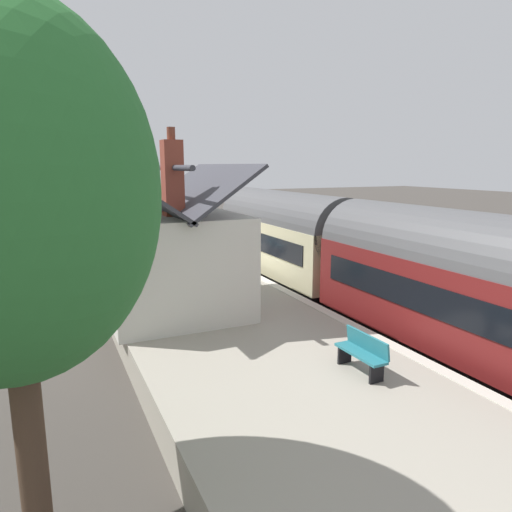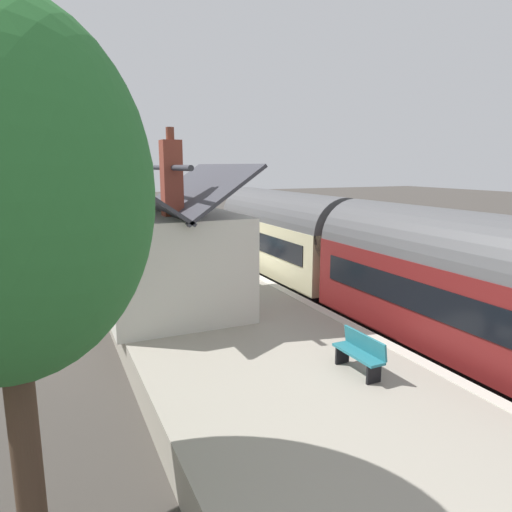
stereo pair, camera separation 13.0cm
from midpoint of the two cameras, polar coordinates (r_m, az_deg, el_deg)
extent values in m
plane|color=#423D38|center=(20.41, 2.52, -4.44)|extent=(160.00, 160.00, 0.00)
cube|color=#A39B8C|center=(18.80, -8.96, -4.50)|extent=(32.00, 6.40, 0.90)
cube|color=beige|center=(19.68, -0.51, -2.27)|extent=(32.00, 0.36, 0.02)
cube|color=gray|center=(21.16, 6.43, -3.74)|extent=(52.00, 0.08, 0.14)
cube|color=gray|center=(20.47, 2.97, -4.19)|extent=(52.00, 0.08, 0.14)
cube|color=black|center=(21.61, 3.39, -2.60)|extent=(8.46, 2.29, 0.70)
cube|color=beige|center=(21.31, 3.44, 1.32)|extent=(9.20, 2.70, 2.30)
cylinder|color=#515154|center=(21.14, 3.48, 4.39)|extent=(9.20, 2.65, 2.65)
cube|color=black|center=(20.66, 0.11, 1.84)|extent=(7.82, 0.03, 0.80)
cylinder|color=black|center=(24.02, 0.29, -1.19)|extent=(0.70, 2.16, 0.70)
cylinder|color=black|center=(19.31, 7.27, -4.35)|extent=(0.70, 2.16, 0.70)
cube|color=black|center=(25.37, -1.49, 3.83)|extent=(0.04, 2.16, 0.90)
cylinder|color=#F2EDCC|center=(25.53, -1.50, 1.66)|extent=(0.06, 0.24, 0.24)
cube|color=red|center=(25.64, -1.53, 0.67)|extent=(0.16, 2.56, 0.24)
cube|color=black|center=(14.29, 22.20, -10.75)|extent=(8.29, 2.29, 0.70)
cube|color=maroon|center=(13.82, 22.65, -4.95)|extent=(9.01, 2.70, 2.30)
cylinder|color=#515154|center=(13.56, 23.01, -0.27)|extent=(9.01, 2.65, 2.65)
cube|color=black|center=(12.80, 18.58, -4.58)|extent=(7.66, 0.03, 0.80)
cylinder|color=black|center=(16.11, 15.15, -7.82)|extent=(0.70, 2.16, 0.70)
cube|color=silver|center=(15.22, -11.09, -0.54)|extent=(5.51, 4.06, 3.09)
cube|color=#38383F|center=(15.20, -7.66, 8.12)|extent=(6.01, 2.29, 1.63)
cube|color=#38383F|center=(14.73, -15.29, 7.73)|extent=(6.01, 2.29, 1.63)
cylinder|color=#38383F|center=(14.91, -11.52, 10.64)|extent=(6.01, 0.16, 0.16)
cube|color=brown|center=(13.97, -10.52, 9.39)|extent=(0.56, 0.56, 2.19)
cylinder|color=brown|center=(13.99, -10.71, 14.63)|extent=(0.24, 0.24, 0.36)
cube|color=teal|center=(16.67, -4.85, -1.10)|extent=(0.90, 0.06, 2.10)
cube|color=teal|center=(15.25, -3.09, 0.27)|extent=(0.80, 0.05, 1.10)
cube|color=teal|center=(17.85, -6.43, 1.81)|extent=(0.80, 0.05, 1.10)
cube|color=#26727F|center=(22.61, -8.47, 0.51)|extent=(1.41, 0.43, 0.06)
cube|color=#26727F|center=(22.62, -8.05, 1.12)|extent=(1.40, 0.13, 0.40)
cube|color=black|center=(22.13, -8.01, -0.32)|extent=(0.07, 0.36, 0.44)
cube|color=black|center=(23.17, -8.87, 0.18)|extent=(0.07, 0.36, 0.44)
cube|color=#26727F|center=(10.76, 12.39, -11.65)|extent=(1.41, 0.43, 0.06)
cube|color=#26727F|center=(10.78, 13.20, -10.32)|extent=(1.40, 0.14, 0.40)
cube|color=black|center=(10.46, 14.29, -13.81)|extent=(0.07, 0.36, 0.44)
cube|color=black|center=(11.25, 10.54, -11.80)|extent=(0.07, 0.36, 0.44)
cylinder|color=#9E5138|center=(29.57, -17.41, 2.12)|extent=(0.36, 0.36, 0.40)
ellipsoid|color=olive|center=(29.52, -17.45, 2.79)|extent=(0.42, 0.42, 0.37)
cylinder|color=gray|center=(25.51, -19.23, 0.52)|extent=(0.52, 0.52, 0.29)
ellipsoid|color=#2D7233|center=(25.45, -19.28, 1.30)|extent=(0.60, 0.60, 0.53)
cone|color=#EA4165|center=(25.42, -19.31, 1.77)|extent=(0.13, 0.13, 0.24)
cylinder|color=#9E5138|center=(27.96, -14.41, 1.69)|extent=(0.36, 0.36, 0.31)
ellipsoid|color=#2D7233|center=(27.91, -14.45, 2.36)|extent=(0.50, 0.50, 0.46)
cone|color=#D61D70|center=(27.89, -14.46, 2.71)|extent=(0.09, 0.09, 0.20)
cone|color=#9E5138|center=(26.63, -8.99, 1.42)|extent=(0.35, 0.35, 0.28)
cylinder|color=#9E5138|center=(26.65, -8.99, 1.19)|extent=(0.19, 0.19, 0.06)
ellipsoid|color=#4C8C2D|center=(26.58, -9.01, 2.07)|extent=(0.47, 0.47, 0.48)
cone|color=#EC2663|center=(26.56, -9.02, 2.43)|extent=(0.09, 0.09, 0.19)
cylinder|color=gray|center=(26.35, -13.31, 1.20)|extent=(0.45, 0.45, 0.33)
ellipsoid|color=#4C8C2D|center=(26.29, -13.34, 1.93)|extent=(0.49, 0.49, 0.47)
cone|color=#C84233|center=(26.27, -13.36, 2.29)|extent=(0.11, 0.11, 0.20)
cylinder|color=gray|center=(28.63, -10.30, 2.16)|extent=(0.47, 0.47, 0.39)
ellipsoid|color=#2D7233|center=(28.57, -10.32, 2.96)|extent=(0.60, 0.60, 0.67)
cylinder|color=black|center=(26.78, -9.19, 4.64)|extent=(0.10, 0.10, 3.22)
cylinder|color=black|center=(26.66, -9.28, 7.76)|extent=(0.05, 0.50, 0.05)
cube|color=beige|center=(26.64, -9.30, 8.38)|extent=(0.24, 0.24, 0.32)
cone|color=black|center=(26.63, -9.32, 8.85)|extent=(0.32, 0.32, 0.14)
cylinder|color=black|center=(25.08, -8.33, 1.79)|extent=(0.06, 0.06, 1.10)
cylinder|color=black|center=(25.65, -8.72, 1.99)|extent=(0.06, 0.06, 1.10)
cube|color=maroon|center=(25.25, -8.58, 3.61)|extent=(0.90, 0.06, 0.44)
cube|color=black|center=(25.25, -8.58, 3.61)|extent=(0.96, 0.03, 0.50)
cylinder|color=#4C3828|center=(7.60, -26.52, -19.79)|extent=(0.40, 0.40, 3.43)
ellipsoid|color=#2D7233|center=(6.61, -29.11, 6.90)|extent=(3.97, 3.83, 4.90)
camera|label=1|loc=(0.06, -90.20, -0.04)|focal=32.44mm
camera|label=2|loc=(0.06, 89.80, 0.04)|focal=32.44mm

